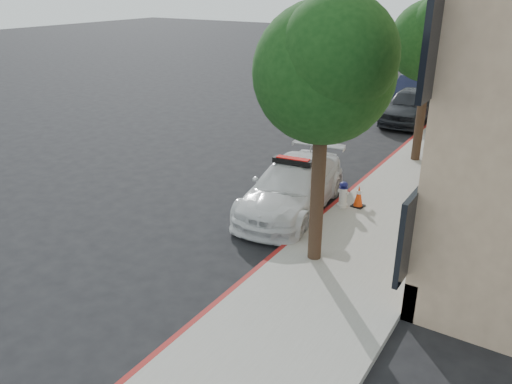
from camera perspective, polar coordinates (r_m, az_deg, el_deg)
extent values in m
plane|color=black|center=(14.32, -0.27, -1.39)|extent=(120.00, 120.00, 0.00)
cube|color=gray|center=(22.06, 22.27, 5.88)|extent=(3.20, 50.00, 0.15)
cube|color=maroon|center=(22.35, 18.42, 6.63)|extent=(0.12, 50.00, 0.15)
cylinder|color=black|center=(10.71, 7.05, 0.29)|extent=(0.30, 0.30, 3.30)
sphere|color=#113511|center=(10.04, 7.74, 13.32)|extent=(2.80, 2.80, 2.80)
sphere|color=#113511|center=(9.55, 9.32, 15.17)|extent=(2.24, 2.24, 2.24)
sphere|color=#113511|center=(10.50, 6.60, 12.13)|extent=(2.10, 2.10, 2.10)
cylinder|color=black|center=(17.98, 18.31, 8.41)|extent=(0.30, 0.30, 3.19)
sphere|color=#113511|center=(17.58, 19.30, 15.97)|extent=(2.60, 2.60, 2.60)
sphere|color=#113511|center=(17.17, 20.57, 17.02)|extent=(2.08, 2.08, 2.08)
sphere|color=#113511|center=(17.99, 18.31, 15.25)|extent=(1.95, 1.95, 1.95)
cylinder|color=black|center=(25.66, 23.14, 12.05)|extent=(0.30, 0.30, 3.41)
sphere|color=#113511|center=(25.39, 24.05, 17.58)|extent=(3.00, 3.00, 3.00)
sphere|color=#113511|center=(25.01, 25.01, 18.30)|extent=(2.40, 2.40, 2.40)
sphere|color=#113511|center=(25.76, 23.26, 17.07)|extent=(2.25, 2.25, 2.25)
imported|color=white|center=(13.74, 4.15, 0.59)|extent=(2.52, 4.96, 1.38)
cube|color=black|center=(13.47, 4.24, 3.55)|extent=(1.13, 0.42, 0.14)
cube|color=#A50A07|center=(13.45, 4.25, 3.79)|extent=(0.92, 0.33, 0.06)
imported|color=#202329|center=(23.74, 17.20, 9.42)|extent=(1.93, 4.57, 1.54)
imported|color=#141832|center=(26.60, 17.70, 10.78)|extent=(2.09, 4.95, 1.59)
cylinder|color=silver|center=(13.97, 9.84, -1.50)|extent=(0.28, 0.28, 0.09)
cylinder|color=silver|center=(13.86, 9.91, -0.42)|extent=(0.21, 0.21, 0.49)
ellipsoid|color=#131554|center=(13.74, 10.01, 0.83)|extent=(0.23, 0.23, 0.16)
cylinder|color=silver|center=(13.82, 9.95, 0.01)|extent=(0.31, 0.13, 0.09)
cylinder|color=silver|center=(13.82, 9.95, 0.01)|extent=(0.11, 0.17, 0.09)
cube|color=black|center=(14.10, 11.56, -1.55)|extent=(0.35, 0.35, 0.03)
cone|color=#EF410C|center=(13.98, 11.66, -0.38)|extent=(0.25, 0.25, 0.60)
cylinder|color=white|center=(13.94, 11.69, 0.00)|extent=(0.14, 0.14, 0.09)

